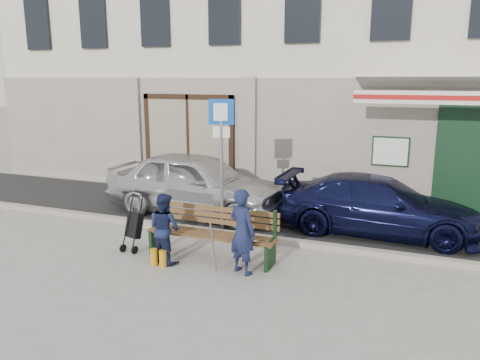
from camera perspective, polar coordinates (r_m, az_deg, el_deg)
The scene contains 11 objects.
ground at distance 8.20m, azimuth -1.73°, elevation -10.69°, with size 80.00×80.00×0.00m, color #9E9991.
asphalt_lane at distance 10.95m, azimuth 4.62°, elevation -4.67°, with size 60.00×3.20×0.01m, color #282828.
curb at distance 9.49m, azimuth 1.82°, elevation -7.03°, with size 60.00×0.18×0.12m, color #9E9384.
building at distance 15.77m, azimuth 10.89°, elevation 18.63°, with size 20.00×8.27×10.00m.
car_silver at distance 11.18m, azimuth -5.35°, elevation -0.38°, with size 1.77×4.39×1.50m, color silver.
car_navy at distance 10.16m, azimuth 16.55°, elevation -3.02°, with size 1.69×4.16×1.21m, color black.
parking_sign at distance 9.65m, azimuth -2.28°, elevation 4.45°, with size 0.51×0.16×2.79m.
bench at distance 8.50m, azimuth -3.79°, elevation -6.56°, with size 2.40×1.17×0.98m.
man at distance 7.77m, azimuth 0.27°, elevation -6.30°, with size 0.53×0.35×1.45m, color #161B3D.
woman at distance 8.37m, azimuth -9.19°, elevation -5.79°, with size 0.61×0.48×1.26m, color #161C3C.
stroller at distance 9.11m, azimuth -12.80°, elevation -5.50°, with size 0.37×0.47×1.05m.
Camera 1 is at (2.95, -6.94, 3.23)m, focal length 35.00 mm.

